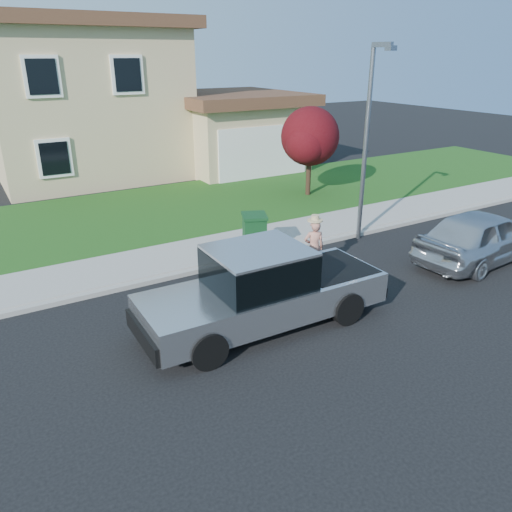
{
  "coord_description": "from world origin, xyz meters",
  "views": [
    {
      "loc": [
        -5.45,
        -8.27,
        5.38
      ],
      "look_at": [
        -0.16,
        0.55,
        1.2
      ],
      "focal_mm": 35.0,
      "sensor_mm": 36.0,
      "label": 1
    }
  ],
  "objects_px": {
    "street_lamp": "(368,134)",
    "trash_bin": "(254,233)",
    "pickup_truck": "(263,290)",
    "ornamental_tree": "(310,139)",
    "woman": "(314,247)",
    "sedan": "(482,236)"
  },
  "relations": [
    {
      "from": "woman",
      "to": "ornamental_tree",
      "type": "xyz_separation_m",
      "value": [
        4.47,
        6.24,
        1.54
      ]
    },
    {
      "from": "sedan",
      "to": "street_lamp",
      "type": "distance_m",
      "value": 4.26
    },
    {
      "from": "trash_bin",
      "to": "sedan",
      "type": "bearing_deg",
      "value": -10.87
    },
    {
      "from": "pickup_truck",
      "to": "trash_bin",
      "type": "relative_size",
      "value": 4.93
    },
    {
      "from": "ornamental_tree",
      "to": "woman",
      "type": "bearing_deg",
      "value": -125.6
    },
    {
      "from": "woman",
      "to": "trash_bin",
      "type": "distance_m",
      "value": 1.97
    },
    {
      "from": "pickup_truck",
      "to": "street_lamp",
      "type": "xyz_separation_m",
      "value": [
        5.4,
        2.97,
        2.41
      ]
    },
    {
      "from": "woman",
      "to": "trash_bin",
      "type": "xyz_separation_m",
      "value": [
        -0.69,
        1.84,
        -0.06
      ]
    },
    {
      "from": "sedan",
      "to": "trash_bin",
      "type": "height_order",
      "value": "sedan"
    },
    {
      "from": "sedan",
      "to": "ornamental_tree",
      "type": "bearing_deg",
      "value": -4.09
    },
    {
      "from": "pickup_truck",
      "to": "sedan",
      "type": "relative_size",
      "value": 1.24
    },
    {
      "from": "street_lamp",
      "to": "ornamental_tree",
      "type": "bearing_deg",
      "value": 62.0
    },
    {
      "from": "sedan",
      "to": "street_lamp",
      "type": "xyz_separation_m",
      "value": [
        -1.62,
        3.05,
        2.5
      ]
    },
    {
      "from": "sedan",
      "to": "trash_bin",
      "type": "relative_size",
      "value": 3.97
    },
    {
      "from": "ornamental_tree",
      "to": "street_lamp",
      "type": "xyz_separation_m",
      "value": [
        -1.6,
        -4.86,
        0.94
      ]
    },
    {
      "from": "sedan",
      "to": "street_lamp",
      "type": "bearing_deg",
      "value": 23.79
    },
    {
      "from": "pickup_truck",
      "to": "street_lamp",
      "type": "height_order",
      "value": "street_lamp"
    },
    {
      "from": "pickup_truck",
      "to": "woman",
      "type": "relative_size",
      "value": 3.35
    },
    {
      "from": "street_lamp",
      "to": "trash_bin",
      "type": "bearing_deg",
      "value": 162.84
    },
    {
      "from": "trash_bin",
      "to": "street_lamp",
      "type": "distance_m",
      "value": 4.39
    },
    {
      "from": "trash_bin",
      "to": "street_lamp",
      "type": "height_order",
      "value": "street_lamp"
    },
    {
      "from": "pickup_truck",
      "to": "ornamental_tree",
      "type": "height_order",
      "value": "ornamental_tree"
    }
  ]
}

